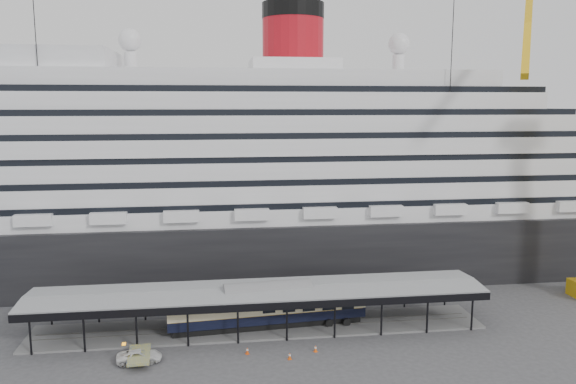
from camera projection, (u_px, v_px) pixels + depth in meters
name	position (u px, v px, depth m)	size (l,w,h in m)	color
ground	(263.00, 345.00, 65.36)	(200.00, 200.00, 0.00)	#3C3C3E
cruise_ship	(246.00, 161.00, 93.80)	(130.00, 30.00, 43.90)	black
platform_canopy	(260.00, 310.00, 69.88)	(56.00, 9.18, 5.30)	slate
port_truck	(139.00, 356.00, 60.96)	(2.23, 4.83, 1.34)	silver
pullman_carriage	(268.00, 306.00, 69.92)	(24.84, 5.23, 24.22)	black
traffic_cone_left	(247.00, 351.00, 62.97)	(0.54, 0.54, 0.81)	#D4440B
traffic_cone_mid	(290.00, 356.00, 61.68)	(0.46, 0.46, 0.80)	#D44D0B
traffic_cone_right	(316.00, 348.00, 63.55)	(0.54, 0.54, 0.79)	#F1570D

